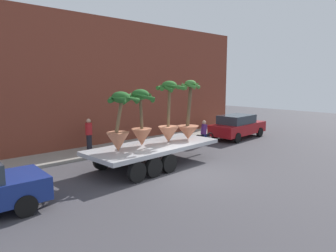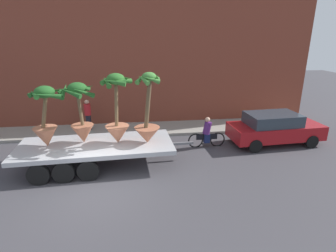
# 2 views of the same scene
# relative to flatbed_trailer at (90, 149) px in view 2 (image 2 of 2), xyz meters

# --- Properties ---
(ground_plane) EXTENTS (60.00, 60.00, 0.00)m
(ground_plane) POSITION_rel_flatbed_trailer_xyz_m (0.47, -1.96, -0.78)
(ground_plane) COLOR #423F44
(sidewalk) EXTENTS (24.00, 2.20, 0.15)m
(sidewalk) POSITION_rel_flatbed_trailer_xyz_m (0.47, 4.14, -0.70)
(sidewalk) COLOR gray
(sidewalk) RESTS_ON ground
(building_facade) EXTENTS (24.00, 1.20, 7.45)m
(building_facade) POSITION_rel_flatbed_trailer_xyz_m (0.47, 5.84, 2.95)
(building_facade) COLOR brown
(building_facade) RESTS_ON ground
(flatbed_trailer) EXTENTS (7.32, 2.84, 0.98)m
(flatbed_trailer) POSITION_rel_flatbed_trailer_xyz_m (0.00, 0.00, 0.00)
(flatbed_trailer) COLOR #B7BABF
(flatbed_trailer) RESTS_ON ground
(potted_palm_rear) EXTENTS (1.49, 1.53, 2.51)m
(potted_palm_rear) POSITION_rel_flatbed_trailer_xyz_m (-0.30, 0.25, 1.42)
(potted_palm_rear) COLOR #B26647
(potted_palm_rear) RESTS_ON flatbed_trailer
(potted_palm_middle) EXTENTS (1.11, 1.06, 2.90)m
(potted_palm_middle) POSITION_rel_flatbed_trailer_xyz_m (2.39, -0.09, 1.16)
(potted_palm_middle) COLOR #B26647
(potted_palm_middle) RESTS_ON flatbed_trailer
(potted_palm_front) EXTENTS (1.35, 1.44, 2.44)m
(potted_palm_front) POSITION_rel_flatbed_trailer_xyz_m (-1.57, 0.02, 1.31)
(potted_palm_front) COLOR #C17251
(potted_palm_front) RESTS_ON flatbed_trailer
(potted_palm_extra) EXTENTS (1.27, 1.30, 2.86)m
(potted_palm_extra) POSITION_rel_flatbed_trailer_xyz_m (1.17, 0.03, 1.45)
(potted_palm_extra) COLOR #C17251
(potted_palm_extra) RESTS_ON flatbed_trailer
(cyclist) EXTENTS (1.84, 0.34, 1.54)m
(cyclist) POSITION_rel_flatbed_trailer_xyz_m (5.30, 1.42, -0.11)
(cyclist) COLOR black
(cyclist) RESTS_ON ground
(parked_car) EXTENTS (4.64, 2.10, 1.58)m
(parked_car) POSITION_rel_flatbed_trailer_xyz_m (8.73, 1.40, 0.05)
(parked_car) COLOR maroon
(parked_car) RESTS_ON ground
(pedestrian_near_gate) EXTENTS (0.36, 0.36, 1.71)m
(pedestrian_near_gate) POSITION_rel_flatbed_trailer_xyz_m (-0.72, 4.26, 0.26)
(pedestrian_near_gate) COLOR black
(pedestrian_near_gate) RESTS_ON sidewalk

